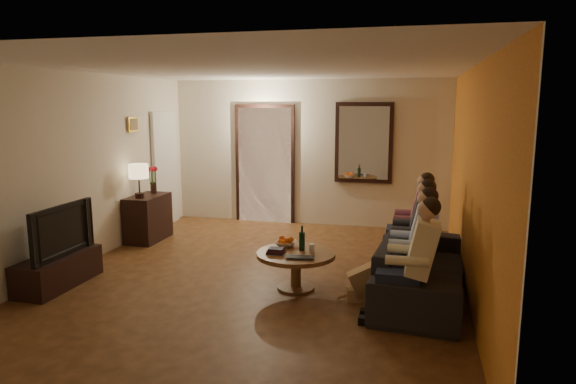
% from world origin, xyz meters
% --- Properties ---
extents(floor, '(5.00, 6.00, 0.01)m').
position_xyz_m(floor, '(0.00, 0.00, 0.00)').
color(floor, '#452812').
rests_on(floor, ground).
extents(ceiling, '(5.00, 6.00, 0.01)m').
position_xyz_m(ceiling, '(0.00, 0.00, 2.60)').
color(ceiling, white).
rests_on(ceiling, back_wall).
extents(back_wall, '(5.00, 0.02, 2.60)m').
position_xyz_m(back_wall, '(0.00, 3.00, 1.30)').
color(back_wall, beige).
rests_on(back_wall, floor).
extents(front_wall, '(5.00, 0.02, 2.60)m').
position_xyz_m(front_wall, '(0.00, -3.00, 1.30)').
color(front_wall, beige).
rests_on(front_wall, floor).
extents(left_wall, '(0.02, 6.00, 2.60)m').
position_xyz_m(left_wall, '(-2.50, 0.00, 1.30)').
color(left_wall, beige).
rests_on(left_wall, floor).
extents(right_wall, '(0.02, 6.00, 2.60)m').
position_xyz_m(right_wall, '(2.50, 0.00, 1.30)').
color(right_wall, beige).
rests_on(right_wall, floor).
extents(orange_accent, '(0.01, 6.00, 2.60)m').
position_xyz_m(orange_accent, '(2.49, 0.00, 1.30)').
color(orange_accent, orange).
rests_on(orange_accent, right_wall).
extents(kitchen_doorway, '(1.00, 0.06, 2.10)m').
position_xyz_m(kitchen_doorway, '(-0.80, 2.98, 1.05)').
color(kitchen_doorway, '#FFE0A5').
rests_on(kitchen_doorway, floor).
extents(door_trim, '(1.12, 0.04, 2.22)m').
position_xyz_m(door_trim, '(-0.80, 2.97, 1.05)').
color(door_trim, black).
rests_on(door_trim, floor).
extents(fridge_glimpse, '(0.45, 0.03, 1.70)m').
position_xyz_m(fridge_glimpse, '(-0.55, 2.98, 0.90)').
color(fridge_glimpse, silver).
rests_on(fridge_glimpse, floor).
extents(mirror_frame, '(1.00, 0.05, 1.40)m').
position_xyz_m(mirror_frame, '(1.00, 2.96, 1.50)').
color(mirror_frame, black).
rests_on(mirror_frame, back_wall).
extents(mirror_glass, '(0.86, 0.02, 1.26)m').
position_xyz_m(mirror_glass, '(1.00, 2.93, 1.50)').
color(mirror_glass, white).
rests_on(mirror_glass, back_wall).
extents(white_door, '(0.06, 0.85, 2.04)m').
position_xyz_m(white_door, '(-2.46, 2.30, 1.02)').
color(white_door, white).
rests_on(white_door, floor).
extents(framed_art, '(0.03, 0.28, 0.24)m').
position_xyz_m(framed_art, '(-2.47, 1.30, 1.85)').
color(framed_art, '#B28C33').
rests_on(framed_art, left_wall).
extents(art_canvas, '(0.01, 0.22, 0.18)m').
position_xyz_m(art_canvas, '(-2.46, 1.30, 1.85)').
color(art_canvas, brown).
rests_on(art_canvas, left_wall).
extents(dresser, '(0.45, 0.82, 0.73)m').
position_xyz_m(dresser, '(-2.25, 1.24, 0.36)').
color(dresser, black).
rests_on(dresser, floor).
extents(table_lamp, '(0.30, 0.30, 0.54)m').
position_xyz_m(table_lamp, '(-2.25, 1.02, 1.00)').
color(table_lamp, beige).
rests_on(table_lamp, dresser).
extents(flower_vase, '(0.14, 0.14, 0.44)m').
position_xyz_m(flower_vase, '(-2.25, 1.46, 0.95)').
color(flower_vase, red).
rests_on(flower_vase, dresser).
extents(tv_stand, '(0.45, 1.14, 0.38)m').
position_xyz_m(tv_stand, '(-2.25, -0.93, 0.19)').
color(tv_stand, black).
rests_on(tv_stand, floor).
extents(tv, '(1.07, 0.14, 0.62)m').
position_xyz_m(tv, '(-2.25, -0.93, 0.69)').
color(tv, black).
rests_on(tv, tv_stand).
extents(sofa, '(2.38, 1.12, 0.67)m').
position_xyz_m(sofa, '(2.02, -0.17, 0.34)').
color(sofa, black).
rests_on(sofa, floor).
extents(person_a, '(0.60, 0.40, 1.20)m').
position_xyz_m(person_a, '(1.92, -1.07, 0.60)').
color(person_a, tan).
rests_on(person_a, sofa).
extents(person_b, '(0.60, 0.40, 1.20)m').
position_xyz_m(person_b, '(1.92, -0.47, 0.60)').
color(person_b, tan).
rests_on(person_b, sofa).
extents(person_c, '(0.60, 0.40, 1.20)m').
position_xyz_m(person_c, '(1.92, 0.13, 0.60)').
color(person_c, tan).
rests_on(person_c, sofa).
extents(person_d, '(0.60, 0.40, 1.20)m').
position_xyz_m(person_d, '(1.92, 0.73, 0.60)').
color(person_d, tan).
rests_on(person_d, sofa).
extents(dog, '(0.60, 0.37, 0.56)m').
position_xyz_m(dog, '(1.43, -0.51, 0.28)').
color(dog, olive).
rests_on(dog, floor).
extents(coffee_table, '(0.99, 0.99, 0.45)m').
position_xyz_m(coffee_table, '(0.56, -0.35, 0.23)').
color(coffee_table, brown).
rests_on(coffee_table, floor).
extents(bowl, '(0.26, 0.26, 0.06)m').
position_xyz_m(bowl, '(0.38, -0.13, 0.48)').
color(bowl, white).
rests_on(bowl, coffee_table).
extents(oranges, '(0.20, 0.20, 0.08)m').
position_xyz_m(oranges, '(0.38, -0.13, 0.55)').
color(oranges, orange).
rests_on(oranges, bowl).
extents(wine_bottle, '(0.07, 0.07, 0.31)m').
position_xyz_m(wine_bottle, '(0.61, -0.25, 0.60)').
color(wine_bottle, black).
rests_on(wine_bottle, coffee_table).
extents(wine_glass, '(0.06, 0.06, 0.10)m').
position_xyz_m(wine_glass, '(0.74, -0.30, 0.50)').
color(wine_glass, silver).
rests_on(wine_glass, coffee_table).
extents(book_stack, '(0.20, 0.15, 0.07)m').
position_xyz_m(book_stack, '(0.34, -0.45, 0.48)').
color(book_stack, black).
rests_on(book_stack, coffee_table).
extents(laptop, '(0.35, 0.24, 0.03)m').
position_xyz_m(laptop, '(0.66, -0.63, 0.46)').
color(laptop, black).
rests_on(laptop, coffee_table).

